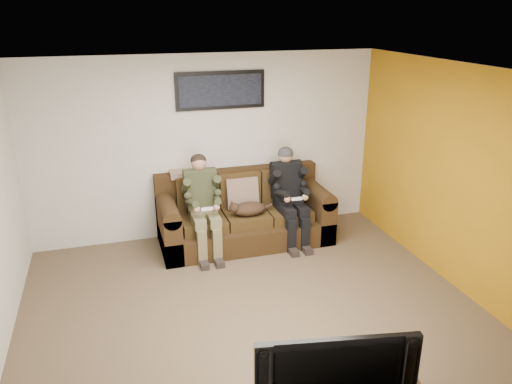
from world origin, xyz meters
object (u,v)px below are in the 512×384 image
object	(u,v)px
person_left	(202,199)
person_right	(289,190)
television	(332,368)
sofa	(243,215)
cat	(248,209)
framed_poster	(221,90)

from	to	relation	value
person_left	person_right	world-z (taller)	person_right
person_right	television	world-z (taller)	person_right
person_left	television	size ratio (longest dim) A/B	1.18
sofa	cat	distance (m)	0.34
sofa	person_right	world-z (taller)	person_right
person_left	television	distance (m)	3.59
sofa	person_left	size ratio (longest dim) A/B	1.79
cat	framed_poster	bearing A→B (deg)	106.40
television	person_left	bearing A→B (deg)	104.03
person_right	television	xyz separation A→B (m)	(-1.01, -3.58, 0.03)
person_left	sofa	bearing A→B (deg)	18.04
cat	television	size ratio (longest dim) A/B	0.58
person_left	cat	bearing A→B (deg)	-6.75
cat	framed_poster	world-z (taller)	framed_poster
person_right	framed_poster	distance (m)	1.67
cat	framed_poster	distance (m)	1.67
cat	sofa	bearing A→B (deg)	88.39
sofa	television	world-z (taller)	television
sofa	person_left	distance (m)	0.76
person_left	framed_poster	bearing A→B (deg)	54.36
person_right	person_left	bearing A→B (deg)	-179.98
sofa	cat	xyz separation A→B (m)	(-0.01, -0.27, 0.21)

